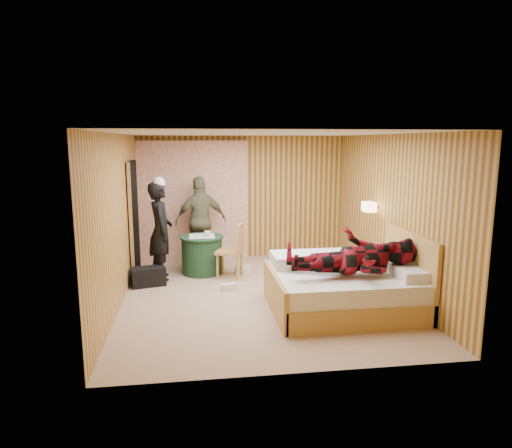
{
  "coord_description": "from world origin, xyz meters",
  "views": [
    {
      "loc": [
        -1.01,
        -6.8,
        2.39
      ],
      "look_at": [
        0.0,
        0.48,
        1.05
      ],
      "focal_mm": 32.0,
      "sensor_mm": 36.0,
      "label": 1
    }
  ],
  "objects": [
    {
      "name": "wall_back",
      "position": [
        0.0,
        2.5,
        1.25
      ],
      "size": [
        4.2,
        0.02,
        2.5
      ],
      "primitive_type": "cube",
      "color": "tan",
      "rests_on": "floor"
    },
    {
      "name": "cup_nightstand",
      "position": [
        1.88,
        0.49,
        0.6
      ],
      "size": [
        0.12,
        0.12,
        0.09
      ],
      "primitive_type": "imported",
      "rotation": [
        0.0,
        0.0,
        0.24
      ],
      "color": "silver",
      "rests_on": "nightstand"
    },
    {
      "name": "curtain",
      "position": [
        -1.0,
        2.43,
        1.2
      ],
      "size": [
        2.2,
        0.08,
        2.4
      ],
      "primitive_type": "cube",
      "color": "#EEE3CF",
      "rests_on": "floor"
    },
    {
      "name": "wall_right",
      "position": [
        2.1,
        0.0,
        1.25
      ],
      "size": [
        0.02,
        5.0,
        2.5
      ],
      "primitive_type": "cube",
      "color": "tan",
      "rests_on": "floor"
    },
    {
      "name": "sneaker_left",
      "position": [
        -0.46,
        0.29,
        0.06
      ],
      "size": [
        0.27,
        0.16,
        0.11
      ],
      "primitive_type": "cube",
      "rotation": [
        0.0,
        0.0,
        0.24
      ],
      "color": "silver",
      "rests_on": "floor"
    },
    {
      "name": "wall_lamp",
      "position": [
        1.92,
        0.45,
        1.3
      ],
      "size": [
        0.26,
        0.24,
        0.16
      ],
      "color": "gold",
      "rests_on": "wall_right"
    },
    {
      "name": "floor",
      "position": [
        0.0,
        0.0,
        0.0
      ],
      "size": [
        4.2,
        5.0,
        0.01
      ],
      "primitive_type": "cube",
      "color": "tan",
      "rests_on": "ground"
    },
    {
      "name": "sneaker_right",
      "position": [
        -0.12,
        1.23,
        0.07
      ],
      "size": [
        0.32,
        0.2,
        0.13
      ],
      "primitive_type": "cube",
      "rotation": [
        0.0,
        0.0,
        0.29
      ],
      "color": "silver",
      "rests_on": "floor"
    },
    {
      "name": "book_lower",
      "position": [
        1.88,
        0.31,
        0.56
      ],
      "size": [
        0.19,
        0.24,
        0.02
      ],
      "primitive_type": "imported",
      "rotation": [
        0.0,
        0.0,
        -0.11
      ],
      "color": "silver",
      "rests_on": "nightstand"
    },
    {
      "name": "man_at_table",
      "position": [
        -0.87,
        2.01,
        0.86
      ],
      "size": [
        1.08,
        0.66,
        1.72
      ],
      "primitive_type": "imported",
      "rotation": [
        0.0,
        0.0,
        3.39
      ],
      "color": "#6E6B49",
      "rests_on": "floor"
    },
    {
      "name": "doorway",
      "position": [
        -2.06,
        1.4,
        1.02
      ],
      "size": [
        0.06,
        0.9,
        2.05
      ],
      "primitive_type": "cube",
      "color": "black",
      "rests_on": "floor"
    },
    {
      "name": "chair_near",
      "position": [
        -0.31,
        1.0,
        0.56
      ],
      "size": [
        0.55,
        0.55,
        0.97
      ],
      "rotation": [
        0.0,
        0.0,
        -1.9
      ],
      "color": "tan",
      "rests_on": "floor"
    },
    {
      "name": "nightstand",
      "position": [
        1.88,
        0.36,
        0.29
      ],
      "size": [
        0.42,
        0.57,
        0.55
      ],
      "color": "tan",
      "rests_on": "floor"
    },
    {
      "name": "ceiling",
      "position": [
        0.0,
        0.0,
        2.5
      ],
      "size": [
        4.2,
        5.0,
        0.01
      ],
      "primitive_type": "cube",
      "color": "silver",
      "rests_on": "wall_back"
    },
    {
      "name": "cup_table",
      "position": [
        -0.77,
        1.3,
        0.75
      ],
      "size": [
        0.16,
        0.16,
        0.1
      ],
      "primitive_type": "imported",
      "rotation": [
        0.0,
        0.0,
        0.37
      ],
      "color": "silver",
      "rests_on": "round_table"
    },
    {
      "name": "woman_standing",
      "position": [
        -1.58,
        1.1,
        0.86
      ],
      "size": [
        0.49,
        0.67,
        1.71
      ],
      "primitive_type": "imported",
      "rotation": [
        0.0,
        0.0,
        1.71
      ],
      "color": "black",
      "rests_on": "floor"
    },
    {
      "name": "duffel_bag",
      "position": [
        -1.78,
        0.72,
        0.16
      ],
      "size": [
        0.61,
        0.42,
        0.31
      ],
      "primitive_type": "cube",
      "rotation": [
        0.0,
        0.0,
        0.24
      ],
      "color": "black",
      "rests_on": "floor"
    },
    {
      "name": "book_upper",
      "position": [
        1.88,
        0.31,
        0.58
      ],
      "size": [
        0.2,
        0.25,
        0.02
      ],
      "primitive_type": "imported",
      "rotation": [
        0.0,
        0.0,
        -0.19
      ],
      "color": "silver",
      "rests_on": "nightstand"
    },
    {
      "name": "wall_left",
      "position": [
        -2.1,
        0.0,
        1.25
      ],
      "size": [
        0.02,
        5.0,
        2.5
      ],
      "primitive_type": "cube",
      "color": "tan",
      "rests_on": "floor"
    },
    {
      "name": "bed",
      "position": [
        1.12,
        -0.78,
        0.32
      ],
      "size": [
        2.05,
        1.61,
        1.11
      ],
      "color": "tan",
      "rests_on": "floor"
    },
    {
      "name": "man_on_bed",
      "position": [
        1.15,
        -1.01,
        0.98
      ],
      "size": [
        0.86,
        0.67,
        1.77
      ],
      "primitive_type": "imported",
      "rotation": [
        0.0,
        1.57,
        0.0
      ],
      "color": "maroon",
      "rests_on": "bed"
    },
    {
      "name": "chair_far",
      "position": [
        -0.87,
        1.98,
        0.54
      ],
      "size": [
        0.45,
        0.45,
        0.93
      ],
      "rotation": [
        0.0,
        0.0,
        0.06
      ],
      "color": "tan",
      "rests_on": "floor"
    },
    {
      "name": "round_table",
      "position": [
        -0.87,
        1.35,
        0.35
      ],
      "size": [
        0.79,
        0.79,
        0.7
      ],
      "color": "#1F452C",
      "rests_on": "floor"
    }
  ]
}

